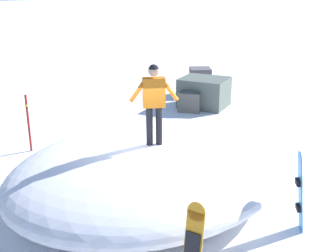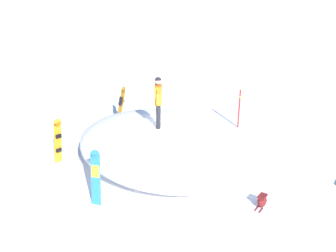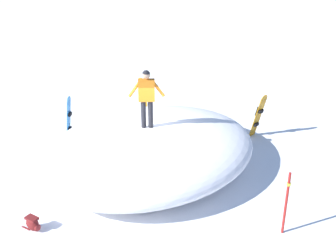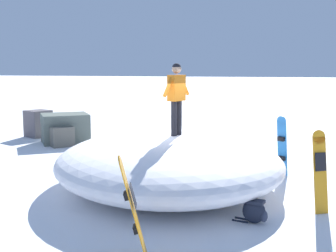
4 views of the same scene
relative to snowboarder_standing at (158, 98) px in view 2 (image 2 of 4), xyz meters
name	(u,v)px [view 2 (image 2 of 4)]	position (x,y,z in m)	size (l,w,h in m)	color
ground	(173,162)	(0.22, 0.44, -2.28)	(240.00, 240.00, 0.00)	white
snow_mound	(164,144)	(0.02, 0.19, -1.65)	(5.38, 6.59, 1.27)	white
snowboarder_standing	(158,98)	(0.00, 0.00, 0.00)	(0.99, 0.44, 1.70)	black
snowboard_primary_upright	(58,140)	(-0.98, -3.20, -1.43)	(0.37, 0.37, 1.64)	orange
snowboard_secondary_upright	(121,105)	(-4.01, -0.37, -1.46)	(0.41, 0.49, 1.59)	orange
snowboard_tertiary_upright	(96,177)	(1.83, -2.41, -1.45)	(0.31, 0.34, 1.61)	#2672BF
backpack_near	(262,201)	(3.54, 1.83, -2.09)	(0.45, 0.53, 0.37)	maroon
backpack_far	(90,141)	(-1.99, -2.03, -2.05)	(0.36, 0.68, 0.45)	#1E2333
trail_marker_pole	(239,108)	(-1.86, 4.12, -1.42)	(0.10, 0.10, 1.63)	#A51E19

